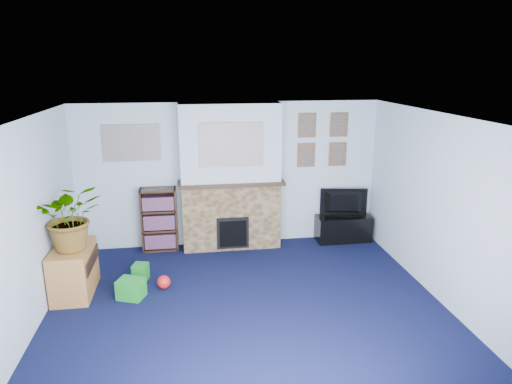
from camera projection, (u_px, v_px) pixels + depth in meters
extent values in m
cube|color=black|center=(248.00, 308.00, 5.79)|extent=(5.00, 4.50, 0.01)
cube|color=white|center=(247.00, 118.00, 5.14)|extent=(5.00, 4.50, 0.01)
cube|color=#AFC0D3|center=(230.00, 175.00, 7.60)|extent=(5.00, 0.04, 2.40)
cube|color=#AFC0D3|center=(287.00, 319.00, 3.32)|extent=(5.00, 0.04, 2.40)
cube|color=#AFC0D3|center=(26.00, 229.00, 5.11)|extent=(0.04, 4.50, 2.40)
cube|color=#AFC0D3|center=(441.00, 209.00, 5.82)|extent=(0.04, 4.50, 2.40)
cube|color=brown|center=(231.00, 215.00, 7.59)|extent=(1.60, 0.40, 1.10)
cube|color=brown|center=(230.00, 144.00, 7.26)|extent=(1.60, 0.40, 1.30)
cube|color=brown|center=(231.00, 183.00, 7.40)|extent=(1.72, 0.50, 0.05)
cube|color=brown|center=(233.00, 233.00, 7.45)|extent=(0.52, 0.08, 0.52)
cube|color=brown|center=(233.00, 234.00, 7.42)|extent=(0.44, 0.02, 0.44)
cube|color=gray|center=(232.00, 145.00, 7.05)|extent=(1.00, 0.03, 0.68)
cube|color=gray|center=(132.00, 143.00, 7.21)|extent=(0.90, 0.03, 0.58)
cube|color=brown|center=(307.00, 125.00, 7.55)|extent=(0.30, 0.03, 0.40)
cube|color=brown|center=(339.00, 125.00, 7.63)|extent=(0.30, 0.03, 0.40)
cube|color=brown|center=(306.00, 155.00, 7.69)|extent=(0.30, 0.03, 0.40)
cube|color=brown|center=(338.00, 154.00, 7.77)|extent=(0.30, 0.03, 0.40)
cube|color=black|center=(343.00, 228.00, 7.94)|extent=(0.94, 0.40, 0.44)
imported|color=black|center=(344.00, 203.00, 7.83)|extent=(0.82, 0.24, 0.47)
cube|color=black|center=(160.00, 217.00, 7.60)|extent=(0.58, 0.02, 1.05)
cube|color=black|center=(142.00, 220.00, 7.44)|extent=(0.03, 0.28, 1.05)
cube|color=black|center=(176.00, 219.00, 7.52)|extent=(0.03, 0.28, 1.05)
cube|color=black|center=(161.00, 248.00, 7.62)|extent=(0.56, 0.28, 0.03)
cube|color=black|center=(160.00, 229.00, 7.52)|extent=(0.56, 0.28, 0.03)
cube|color=black|center=(159.00, 210.00, 7.43)|extent=(0.56, 0.28, 0.03)
cube|color=black|center=(158.00, 189.00, 7.34)|extent=(0.56, 0.28, 0.03)
cube|color=black|center=(161.00, 240.00, 7.56)|extent=(0.50, 0.22, 0.24)
cube|color=black|center=(159.00, 221.00, 7.47)|extent=(0.50, 0.22, 0.24)
cube|color=black|center=(158.00, 202.00, 7.39)|extent=(0.50, 0.22, 0.22)
cube|color=#AB7037|center=(74.00, 269.00, 6.08)|extent=(0.48, 0.86, 0.67)
imported|color=#26661E|center=(71.00, 216.00, 5.83)|extent=(0.94, 0.87, 0.88)
cube|color=gold|center=(224.00, 177.00, 7.34)|extent=(0.11, 0.06, 0.15)
cylinder|color=#B2BFC6|center=(246.00, 176.00, 7.39)|extent=(0.05, 0.05, 0.17)
sphere|color=gray|center=(200.00, 179.00, 7.29)|extent=(0.14, 0.14, 0.14)
cylinder|color=#198C26|center=(270.00, 176.00, 7.45)|extent=(0.06, 0.06, 0.12)
cube|color=#198C26|center=(131.00, 288.00, 6.01)|extent=(0.40, 0.36, 0.26)
sphere|color=red|center=(164.00, 282.00, 6.27)|extent=(0.19, 0.19, 0.19)
cube|color=#198C26|center=(141.00, 273.00, 6.51)|extent=(0.24, 0.24, 0.24)
cylinder|color=blue|center=(68.00, 295.00, 5.96)|extent=(0.30, 0.13, 0.17)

